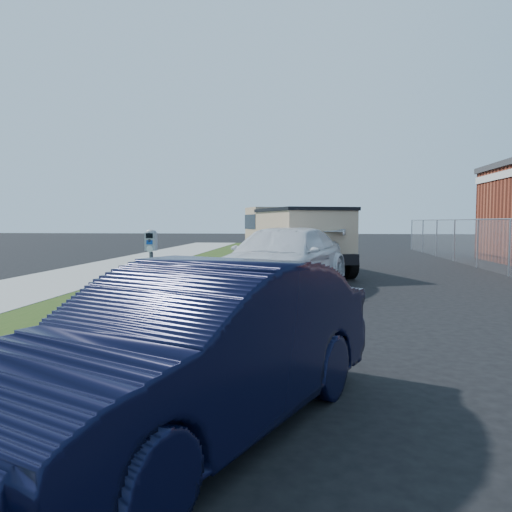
# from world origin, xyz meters

# --- Properties ---
(ground) EXTENTS (120.00, 120.00, 0.00)m
(ground) POSITION_xyz_m (0.00, 0.00, 0.00)
(ground) COLOR black
(ground) RESTS_ON ground
(streetside) EXTENTS (6.12, 50.00, 0.15)m
(streetside) POSITION_xyz_m (-5.57, 2.00, 0.07)
(streetside) COLOR gray
(streetside) RESTS_ON ground
(chainlink_fence) EXTENTS (0.06, 30.06, 30.00)m
(chainlink_fence) POSITION_xyz_m (6.00, 7.00, 1.26)
(chainlink_fence) COLOR slate
(chainlink_fence) RESTS_ON ground
(parking_meter) EXTENTS (0.21, 0.16, 1.45)m
(parking_meter) POSITION_xyz_m (-3.06, -0.87, 1.19)
(parking_meter) COLOR #3F4247
(parking_meter) RESTS_ON ground
(white_wagon) EXTENTS (3.75, 5.82, 1.57)m
(white_wagon) POSITION_xyz_m (-0.93, 2.81, 0.79)
(white_wagon) COLOR white
(white_wagon) RESTS_ON ground
(navy_sedan) EXTENTS (3.07, 4.47, 1.40)m
(navy_sedan) POSITION_xyz_m (-1.21, -5.50, 0.70)
(navy_sedan) COLOR black
(navy_sedan) RESTS_ON ground
(dump_truck) EXTENTS (3.96, 6.07, 2.24)m
(dump_truck) POSITION_xyz_m (-0.85, 7.51, 1.26)
(dump_truck) COLOR black
(dump_truck) RESTS_ON ground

